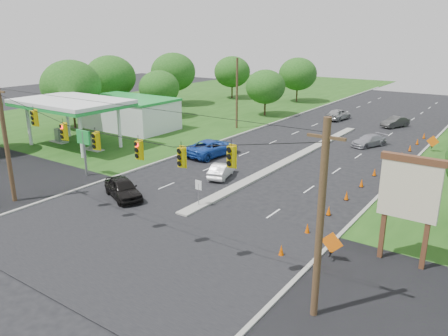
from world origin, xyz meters
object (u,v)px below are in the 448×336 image
Objects in this scene: gas_station at (120,111)px; white_sedan at (222,170)px; pylon_sign at (416,195)px; blue_pickup at (212,148)px; black_sedan at (123,188)px.

gas_station is 5.11× the size of white_sedan.
white_sedan is at bearing 159.45° from pylon_sign.
pylon_sign is 24.73m from blue_pickup.
blue_pickup is (-4.77, 5.12, 0.21)m from white_sedan.
blue_pickup reaches higher than white_sedan.
black_sedan is (-20.15, -2.06, -3.22)m from pylon_sign.
gas_station is at bearing -2.66° from blue_pickup.
blue_pickup is at bearing -63.82° from white_sedan.
pylon_sign is (37.95, -14.05, 1.42)m from gas_station.
white_sedan is 0.64× the size of blue_pickup.
black_sedan reaches higher than white_sedan.
black_sedan is 1.19× the size of white_sedan.
black_sedan is 13.61m from blue_pickup.
blue_pickup is at bearing 30.47° from black_sedan.
blue_pickup is at bearing -9.03° from gas_station.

